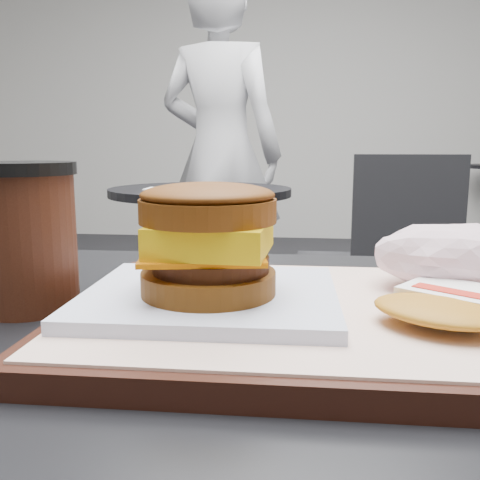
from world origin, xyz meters
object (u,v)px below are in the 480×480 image
object	(u,v)px
breakfast_sandwich	(209,254)
coffee_cup	(26,234)
neighbor_table	(201,239)
patron	(220,155)
hash_brown	(456,306)
neighbor_chair	(372,255)
crumpled_wrapper	(450,256)
serving_tray	(319,317)

from	to	relation	value
breakfast_sandwich	coffee_cup	xyz separation A→B (m)	(-0.16, 0.04, 0.01)
breakfast_sandwich	neighbor_table	distance (m)	1.70
neighbor_table	patron	bearing A→B (deg)	91.16
breakfast_sandwich	neighbor_table	size ratio (longest dim) A/B	0.26
hash_brown	neighbor_chair	distance (m)	1.65
neighbor_table	neighbor_chair	size ratio (longest dim) A/B	0.85
crumpled_wrapper	patron	xyz separation A→B (m)	(-0.51, 2.20, 0.05)
serving_tray	coffee_cup	xyz separation A→B (m)	(-0.25, 0.03, 0.05)
neighbor_chair	neighbor_table	bearing A→B (deg)	175.51
neighbor_table	breakfast_sandwich	bearing A→B (deg)	-79.36
crumpled_wrapper	neighbor_table	world-z (taller)	crumpled_wrapper
serving_tray	breakfast_sandwich	size ratio (longest dim) A/B	1.97
breakfast_sandwich	neighbor_chair	distance (m)	1.66
breakfast_sandwich	neighbor_chair	world-z (taller)	breakfast_sandwich
neighbor_table	hash_brown	bearing A→B (deg)	-73.84
neighbor_table	coffee_cup	bearing A→B (deg)	-84.83
serving_tray	breakfast_sandwich	distance (m)	0.10
patron	hash_brown	bearing A→B (deg)	117.97
serving_tray	patron	world-z (taller)	patron
serving_tray	hash_brown	size ratio (longest dim) A/B	2.81
hash_brown	neighbor_chair	world-z (taller)	neighbor_chair
crumpled_wrapper	coffee_cup	xyz separation A→B (m)	(-0.36, -0.03, 0.02)
neighbor_table	patron	xyz separation A→B (m)	(-0.01, 0.62, 0.32)
hash_brown	neighbor_chair	xyz separation A→B (m)	(0.17, 1.62, -0.29)
coffee_cup	neighbor_chair	xyz separation A→B (m)	(0.51, 1.56, -0.32)
serving_tray	crumpled_wrapper	world-z (taller)	crumpled_wrapper
crumpled_wrapper	coffee_cup	distance (m)	0.36
hash_brown	crumpled_wrapper	distance (m)	0.09
serving_tray	neighbor_table	world-z (taller)	serving_tray
serving_tray	neighbor_chair	size ratio (longest dim) A/B	0.43
serving_tray	neighbor_chair	distance (m)	1.63
crumpled_wrapper	coffee_cup	world-z (taller)	coffee_cup
serving_tray	breakfast_sandwich	xyz separation A→B (m)	(-0.08, -0.01, 0.05)
neighbor_chair	coffee_cup	bearing A→B (deg)	-108.04
crumpled_wrapper	neighbor_chair	bearing A→B (deg)	84.36
crumpled_wrapper	neighbor_chair	size ratio (longest dim) A/B	0.14
breakfast_sandwich	neighbor_chair	xyz separation A→B (m)	(0.34, 1.60, -0.32)
patron	coffee_cup	bearing A→B (deg)	109.82
serving_tray	crumpled_wrapper	xyz separation A→B (m)	(0.11, 0.06, 0.04)
coffee_cup	patron	world-z (taller)	patron
serving_tray	coffee_cup	size ratio (longest dim) A/B	3.03
neighbor_chair	patron	size ratio (longest dim) A/B	0.51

